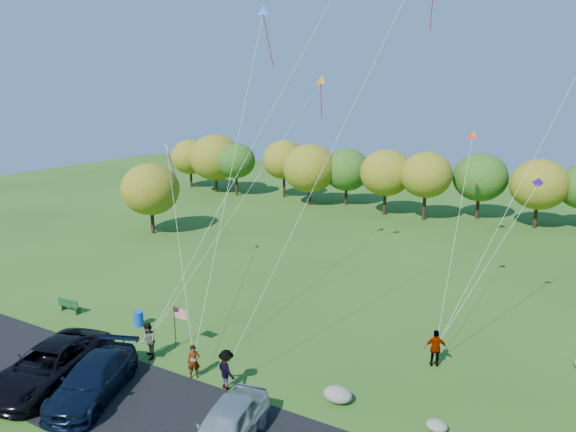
{
  "coord_description": "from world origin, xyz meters",
  "views": [
    {
      "loc": [
        13.56,
        -18.2,
        13.56
      ],
      "look_at": [
        0.02,
        6.0,
        6.86
      ],
      "focal_mm": 32.0,
      "sensor_mm": 36.0,
      "label": 1
    }
  ],
  "objects_px": {
    "minivan_silver": "(227,427)",
    "flyer_d": "(436,348)",
    "flyer_a": "(194,362)",
    "flyer_c": "(226,370)",
    "flyer_b": "(148,341)",
    "minivan_dark": "(50,365)",
    "trash_barrel": "(138,319)",
    "park_bench": "(69,305)",
    "minivan_navy": "(93,379)"
  },
  "relations": [
    {
      "from": "minivan_navy",
      "to": "trash_barrel",
      "type": "bearing_deg",
      "value": 99.07
    },
    {
      "from": "flyer_a",
      "to": "park_bench",
      "type": "distance_m",
      "value": 11.99
    },
    {
      "from": "minivan_navy",
      "to": "flyer_c",
      "type": "bearing_deg",
      "value": 15.32
    },
    {
      "from": "minivan_dark",
      "to": "park_bench",
      "type": "xyz_separation_m",
      "value": [
        -6.18,
        5.9,
        -0.5
      ]
    },
    {
      "from": "flyer_c",
      "to": "trash_barrel",
      "type": "bearing_deg",
      "value": 4.54
    },
    {
      "from": "flyer_b",
      "to": "flyer_c",
      "type": "distance_m",
      "value": 5.22
    },
    {
      "from": "flyer_a",
      "to": "flyer_c",
      "type": "bearing_deg",
      "value": -41.32
    },
    {
      "from": "minivan_navy",
      "to": "trash_barrel",
      "type": "relative_size",
      "value": 6.44
    },
    {
      "from": "minivan_navy",
      "to": "flyer_d",
      "type": "bearing_deg",
      "value": 18.24
    },
    {
      "from": "minivan_dark",
      "to": "flyer_d",
      "type": "relative_size",
      "value": 3.41
    },
    {
      "from": "flyer_a",
      "to": "trash_barrel",
      "type": "distance_m",
      "value": 7.18
    },
    {
      "from": "flyer_c",
      "to": "park_bench",
      "type": "bearing_deg",
      "value": 14.3
    },
    {
      "from": "trash_barrel",
      "to": "minivan_dark",
      "type": "bearing_deg",
      "value": -81.78
    },
    {
      "from": "flyer_b",
      "to": "flyer_d",
      "type": "xyz_separation_m",
      "value": [
        13.24,
        6.55,
        0.0
      ]
    },
    {
      "from": "flyer_a",
      "to": "flyer_b",
      "type": "height_order",
      "value": "flyer_b"
    },
    {
      "from": "minivan_silver",
      "to": "flyer_c",
      "type": "xyz_separation_m",
      "value": [
        -2.43,
        3.35,
        0.06
      ]
    },
    {
      "from": "minivan_silver",
      "to": "flyer_d",
      "type": "bearing_deg",
      "value": 51.89
    },
    {
      "from": "flyer_d",
      "to": "trash_barrel",
      "type": "bearing_deg",
      "value": -9.51
    },
    {
      "from": "minivan_navy",
      "to": "trash_barrel",
      "type": "distance_m",
      "value": 7.37
    },
    {
      "from": "minivan_silver",
      "to": "flyer_c",
      "type": "relative_size",
      "value": 2.58
    },
    {
      "from": "minivan_silver",
      "to": "flyer_c",
      "type": "distance_m",
      "value": 4.13
    },
    {
      "from": "minivan_dark",
      "to": "park_bench",
      "type": "distance_m",
      "value": 8.56
    },
    {
      "from": "minivan_dark",
      "to": "trash_barrel",
      "type": "bearing_deg",
      "value": 84.67
    },
    {
      "from": "minivan_dark",
      "to": "trash_barrel",
      "type": "distance_m",
      "value": 6.72
    },
    {
      "from": "flyer_b",
      "to": "trash_barrel",
      "type": "distance_m",
      "value": 4.21
    },
    {
      "from": "flyer_b",
      "to": "trash_barrel",
      "type": "height_order",
      "value": "flyer_b"
    },
    {
      "from": "flyer_c",
      "to": "park_bench",
      "type": "xyz_separation_m",
      "value": [
        -13.74,
        2.13,
        -0.5
      ]
    },
    {
      "from": "minivan_silver",
      "to": "flyer_a",
      "type": "xyz_separation_m",
      "value": [
        -4.37,
        3.35,
        -0.07
      ]
    },
    {
      "from": "flyer_a",
      "to": "flyer_c",
      "type": "relative_size",
      "value": 0.87
    },
    {
      "from": "flyer_c",
      "to": "flyer_d",
      "type": "distance_m",
      "value": 10.55
    },
    {
      "from": "minivan_dark",
      "to": "minivan_navy",
      "type": "height_order",
      "value": "minivan_dark"
    },
    {
      "from": "flyer_b",
      "to": "minivan_silver",
      "type": "bearing_deg",
      "value": 14.02
    },
    {
      "from": "minivan_dark",
      "to": "minivan_silver",
      "type": "relative_size",
      "value": 1.32
    },
    {
      "from": "minivan_silver",
      "to": "park_bench",
      "type": "distance_m",
      "value": 17.07
    },
    {
      "from": "flyer_c",
      "to": "flyer_a",
      "type": "bearing_deg",
      "value": 23.14
    },
    {
      "from": "flyer_c",
      "to": "flyer_d",
      "type": "height_order",
      "value": "flyer_c"
    },
    {
      "from": "flyer_a",
      "to": "park_bench",
      "type": "xyz_separation_m",
      "value": [
        -11.79,
        2.13,
        -0.37
      ]
    },
    {
      "from": "flyer_d",
      "to": "minivan_navy",
      "type": "bearing_deg",
      "value": 15.77
    },
    {
      "from": "minivan_dark",
      "to": "flyer_a",
      "type": "bearing_deg",
      "value": 20.28
    },
    {
      "from": "flyer_a",
      "to": "flyer_c",
      "type": "height_order",
      "value": "flyer_c"
    },
    {
      "from": "flyer_d",
      "to": "trash_barrel",
      "type": "height_order",
      "value": "flyer_d"
    },
    {
      "from": "minivan_dark",
      "to": "flyer_a",
      "type": "height_order",
      "value": "minivan_dark"
    },
    {
      "from": "flyer_a",
      "to": "trash_barrel",
      "type": "relative_size",
      "value": 1.9
    },
    {
      "from": "flyer_c",
      "to": "flyer_d",
      "type": "xyz_separation_m",
      "value": [
        8.02,
        6.86,
        -0.0
      ]
    },
    {
      "from": "flyer_b",
      "to": "flyer_c",
      "type": "relative_size",
      "value": 1.0
    },
    {
      "from": "flyer_a",
      "to": "park_bench",
      "type": "relative_size",
      "value": 1.05
    },
    {
      "from": "trash_barrel",
      "to": "minivan_silver",
      "type": "bearing_deg",
      "value": -29.58
    },
    {
      "from": "minivan_dark",
      "to": "minivan_silver",
      "type": "xyz_separation_m",
      "value": [
        9.98,
        0.42,
        -0.07
      ]
    },
    {
      "from": "minivan_navy",
      "to": "park_bench",
      "type": "distance_m",
      "value": 10.53
    },
    {
      "from": "flyer_a",
      "to": "flyer_b",
      "type": "xyz_separation_m",
      "value": [
        -3.27,
        0.31,
        0.12
      ]
    }
  ]
}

